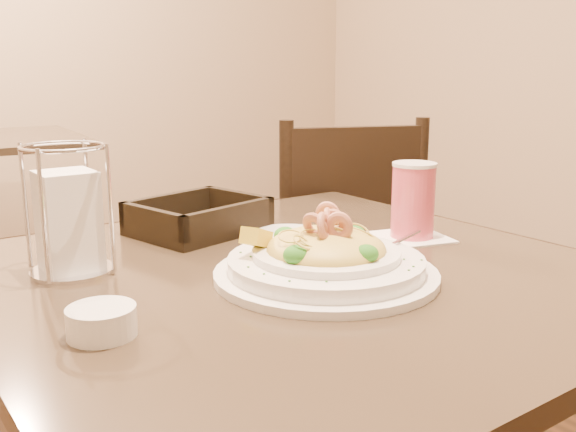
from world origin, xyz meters
TOP-DOWN VIEW (x-y plane):
  - main_table at (0.00, 0.00)m, footprint 0.90×0.90m
  - dining_chair_near at (0.58, 0.58)m, footprint 0.55×0.55m
  - pasta_bowl at (0.01, -0.06)m, footprint 0.36×0.33m
  - drink_glass at (0.28, 0.03)m, footprint 0.15×0.15m
  - bread_basket at (-0.01, 0.29)m, footprint 0.26×0.23m
  - napkin_caddy at (-0.28, 0.19)m, footprint 0.12×0.12m
  - side_plate at (0.10, 0.15)m, footprint 0.16×0.16m
  - butter_ramekin at (-0.32, -0.07)m, footprint 0.09×0.09m

SIDE VIEW (x-z plane):
  - dining_chair_near at x=0.58m, z-range 0.03..0.96m
  - main_table at x=0.00m, z-range 0.14..0.89m
  - side_plate at x=0.10m, z-range 0.76..0.77m
  - butter_ramekin at x=-0.32m, z-range 0.76..0.79m
  - bread_basket at x=-0.01m, z-range 0.75..0.81m
  - pasta_bowl at x=0.01m, z-range 0.73..0.84m
  - drink_glass at x=0.28m, z-range 0.76..0.89m
  - napkin_caddy at x=-0.28m, z-range 0.74..0.94m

